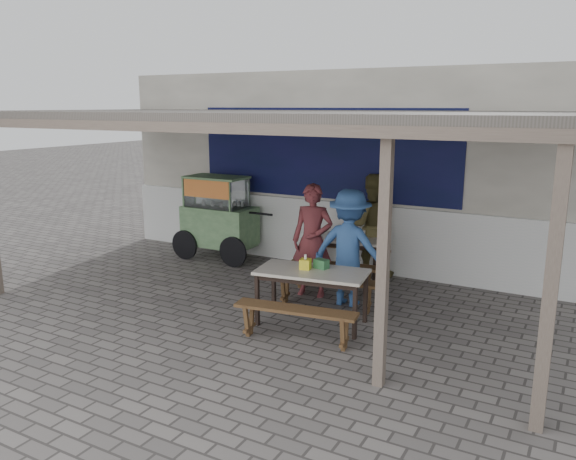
% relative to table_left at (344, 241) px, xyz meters
% --- Properties ---
extents(ground, '(60.00, 60.00, 0.00)m').
position_rel_table_left_xyz_m(ground, '(-0.56, -2.29, -0.67)').
color(ground, '#67615D').
rests_on(ground, ground).
extents(back_wall, '(9.00, 1.28, 3.50)m').
position_rel_table_left_xyz_m(back_wall, '(-0.56, 1.29, 1.05)').
color(back_wall, beige).
rests_on(back_wall, ground).
extents(warung_roof, '(9.00, 4.21, 2.81)m').
position_rel_table_left_xyz_m(warung_roof, '(-0.54, -1.39, 2.04)').
color(warung_roof, '#544E48').
rests_on(warung_roof, ground).
extents(table_left, '(1.40, 0.93, 0.75)m').
position_rel_table_left_xyz_m(table_left, '(0.00, 0.00, 0.00)').
color(table_left, beige).
rests_on(table_left, ground).
extents(bench_left_street, '(1.43, 0.49, 0.45)m').
position_rel_table_left_xyz_m(bench_left_street, '(0.09, -0.62, -0.34)').
color(bench_left_street, brown).
rests_on(bench_left_street, ground).
extents(bench_left_wall, '(1.43, 0.49, 0.45)m').
position_rel_table_left_xyz_m(bench_left_wall, '(-0.09, 0.62, -0.34)').
color(bench_left_wall, brown).
rests_on(bench_left_wall, ground).
extents(table_right, '(1.55, 0.93, 0.75)m').
position_rel_table_left_xyz_m(table_right, '(0.41, -2.01, 0.00)').
color(table_right, beige).
rests_on(table_right, ground).
extents(bench_right_street, '(1.58, 0.51, 0.45)m').
position_rel_table_left_xyz_m(bench_right_street, '(0.50, -2.66, -0.33)').
color(bench_right_street, brown).
rests_on(bench_right_street, ground).
extents(bench_right_wall, '(1.58, 0.51, 0.45)m').
position_rel_table_left_xyz_m(bench_right_wall, '(0.31, -1.37, -0.33)').
color(bench_right_wall, brown).
rests_on(bench_right_wall, ground).
extents(vendor_cart, '(2.00, 0.77, 1.59)m').
position_rel_table_left_xyz_m(vendor_cart, '(-2.64, 0.10, 0.19)').
color(vendor_cart, '#749C68').
rests_on(vendor_cart, ground).
extents(patron_street_side, '(0.70, 0.52, 1.74)m').
position_rel_table_left_xyz_m(patron_street_side, '(-0.12, -0.94, 0.20)').
color(patron_street_side, maroon).
rests_on(patron_street_side, ground).
extents(patron_wall_side, '(1.07, 0.97, 1.77)m').
position_rel_table_left_xyz_m(patron_wall_side, '(0.30, 0.46, 0.22)').
color(patron_wall_side, brown).
rests_on(patron_wall_side, ground).
extents(patron_right_table, '(1.15, 0.70, 1.72)m').
position_rel_table_left_xyz_m(patron_right_table, '(0.53, -1.05, 0.19)').
color(patron_right_table, '#305694').
rests_on(patron_right_table, ground).
extents(tissue_box, '(0.16, 0.16, 0.14)m').
position_rel_table_left_xyz_m(tissue_box, '(0.30, -2.00, 0.15)').
color(tissue_box, yellow).
rests_on(tissue_box, table_right).
extents(donation_box, '(0.21, 0.16, 0.12)m').
position_rel_table_left_xyz_m(donation_box, '(0.47, -1.86, 0.14)').
color(donation_box, '#2F6A3D').
rests_on(donation_box, table_right).
extents(condiment_jar, '(0.09, 0.09, 0.10)m').
position_rel_table_left_xyz_m(condiment_jar, '(0.26, 0.18, 0.13)').
color(condiment_jar, white).
rests_on(condiment_jar, table_left).
extents(condiment_bowl, '(0.24, 0.24, 0.05)m').
position_rel_table_left_xyz_m(condiment_bowl, '(-0.19, -0.07, 0.10)').
color(condiment_bowl, silver).
rests_on(condiment_bowl, table_left).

